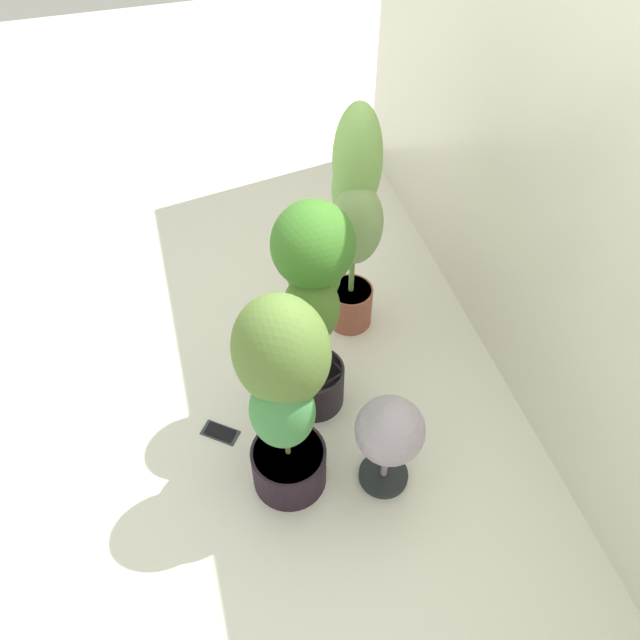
{
  "coord_description": "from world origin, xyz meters",
  "views": [
    {
      "loc": [
        1.45,
        -0.31,
        2.15
      ],
      "look_at": [
        -0.02,
        0.1,
        0.45
      ],
      "focal_mm": 36.28,
      "sensor_mm": 36.0,
      "label": 1
    }
  ],
  "objects_px": {
    "potted_plant_back_left": "(355,211)",
    "floor_fan": "(390,433)",
    "cell_phone": "(220,432)",
    "potted_plant_center": "(313,296)",
    "potted_plant_front_right": "(284,390)"
  },
  "relations": [
    {
      "from": "potted_plant_center",
      "to": "cell_phone",
      "type": "distance_m",
      "value": 0.71
    },
    {
      "from": "potted_plant_center",
      "to": "cell_phone",
      "type": "xyz_separation_m",
      "value": [
        0.06,
        -0.39,
        -0.59
      ]
    },
    {
      "from": "floor_fan",
      "to": "potted_plant_back_left",
      "type": "bearing_deg",
      "value": -152.6
    },
    {
      "from": "potted_plant_back_left",
      "to": "potted_plant_front_right",
      "type": "xyz_separation_m",
      "value": [
        0.68,
        -0.44,
        -0.07
      ]
    },
    {
      "from": "floor_fan",
      "to": "cell_phone",
      "type": "bearing_deg",
      "value": -86.82
    },
    {
      "from": "potted_plant_center",
      "to": "cell_phone",
      "type": "relative_size",
      "value": 6.17
    },
    {
      "from": "potted_plant_front_right",
      "to": "floor_fan",
      "type": "bearing_deg",
      "value": 74.39
    },
    {
      "from": "potted_plant_back_left",
      "to": "floor_fan",
      "type": "height_order",
      "value": "potted_plant_back_left"
    },
    {
      "from": "potted_plant_back_left",
      "to": "cell_phone",
      "type": "relative_size",
      "value": 6.76
    },
    {
      "from": "cell_phone",
      "to": "floor_fan",
      "type": "bearing_deg",
      "value": -84.55
    },
    {
      "from": "potted_plant_center",
      "to": "floor_fan",
      "type": "height_order",
      "value": "potted_plant_center"
    },
    {
      "from": "floor_fan",
      "to": "potted_plant_front_right",
      "type": "bearing_deg",
      "value": -70.04
    },
    {
      "from": "cell_phone",
      "to": "floor_fan",
      "type": "distance_m",
      "value": 0.71
    },
    {
      "from": "potted_plant_center",
      "to": "cell_phone",
      "type": "bearing_deg",
      "value": -81.1
    },
    {
      "from": "potted_plant_back_left",
      "to": "floor_fan",
      "type": "distance_m",
      "value": 0.84
    }
  ]
}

